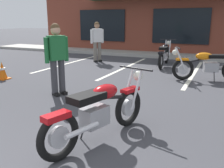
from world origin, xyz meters
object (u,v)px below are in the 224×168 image
at_px(motorcycle_foreground_classic, 100,111).
at_px(motorcycle_black_cruiser, 164,54).
at_px(person_by_back_row, 97,39).
at_px(person_near_building, 57,55).
at_px(traffic_cone, 2,71).
at_px(motorcycle_blue_standard, 207,65).

xyz_separation_m(motorcycle_foreground_classic, motorcycle_black_cruiser, (-0.57, 6.57, 0.00)).
xyz_separation_m(motorcycle_black_cruiser, person_by_back_row, (-2.84, -0.17, 0.49)).
distance_m(motorcycle_foreground_classic, person_near_building, 2.64).
distance_m(motorcycle_black_cruiser, person_near_building, 5.11).
bearing_deg(person_near_building, motorcycle_black_cruiser, 73.94).
height_order(motorcycle_foreground_classic, traffic_cone, motorcycle_foreground_classic).
height_order(motorcycle_foreground_classic, motorcycle_blue_standard, same).
xyz_separation_m(motorcycle_foreground_classic, traffic_cone, (-4.49, 2.30, -0.20)).
height_order(motorcycle_foreground_classic, motorcycle_black_cruiser, same).
relative_size(person_by_back_row, traffic_cone, 3.16).
distance_m(motorcycle_blue_standard, person_by_back_row, 4.88).
height_order(motorcycle_foreground_classic, person_by_back_row, person_by_back_row).
distance_m(motorcycle_foreground_classic, motorcycle_blue_standard, 4.84).
height_order(motorcycle_black_cruiser, person_by_back_row, person_by_back_row).
relative_size(motorcycle_blue_standard, person_near_building, 1.21).
bearing_deg(motorcycle_black_cruiser, motorcycle_blue_standard, -47.54).
distance_m(motorcycle_blue_standard, traffic_cone, 6.12).
height_order(motorcycle_black_cruiser, traffic_cone, motorcycle_black_cruiser).
bearing_deg(person_by_back_row, motorcycle_blue_standard, -20.43).
bearing_deg(motorcycle_black_cruiser, person_near_building, -106.06).
relative_size(motorcycle_black_cruiser, person_near_building, 1.26).
xyz_separation_m(motorcycle_blue_standard, traffic_cone, (-5.62, -2.41, -0.20)).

